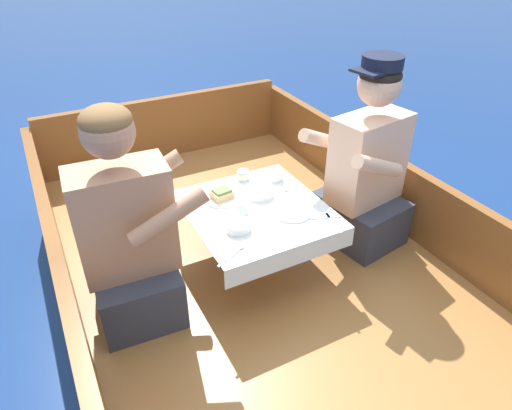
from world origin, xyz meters
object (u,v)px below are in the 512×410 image
Objects in this scene: tin_can at (243,175)px; coffee_cup_starboard at (276,175)px; person_port at (129,238)px; coffee_cup_port at (240,207)px; sandwich at (222,194)px; person_starboard at (366,172)px.

coffee_cup_starboard is at bearing -28.38° from tin_can.
tin_can is (-0.16, 0.09, -0.00)m from coffee_cup_starboard.
tin_can is at bearing 27.91° from person_port.
sandwich is at bearing 99.12° from coffee_cup_port.
tin_can is (0.16, 0.29, -0.01)m from coffee_cup_port.
person_starboard is 0.66m from tin_can.
person_starboard is at bearing -31.30° from tin_can.
coffee_cup_starboard is at bearing 7.40° from sandwich.
sandwich is at bearing -172.60° from coffee_cup_starboard.
person_starboard is at bearing -32.41° from coffee_cup_starboard.
coffee_cup_port reaches higher than tin_can.
coffee_cup_starboard is at bearing -41.72° from person_starboard.
person_port is at bearing -10.35° from person_starboard.
tin_can is at bearing -40.61° from person_starboard.
coffee_cup_port is at bearing 6.16° from person_port.
person_port is 1.27m from person_starboard.
person_starboard reaches higher than coffee_cup_starboard.
person_starboard is at bearing -15.73° from sandwich.
coffee_cup_port is 1.42× the size of tin_can.
coffee_cup_port is (0.03, -0.16, 0.00)m from sandwich.
person_starboard reaches higher than person_port.
person_port is 0.78m from tin_can.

